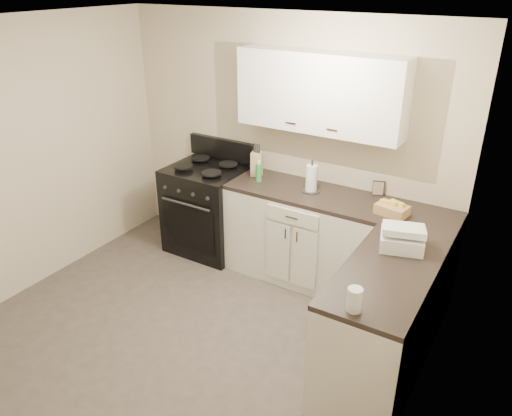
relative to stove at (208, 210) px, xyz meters
The scene contains 20 objects.
floor 1.72m from the stove, 63.22° to the right, with size 3.60×3.60×0.00m, color #473F38.
ceiling 2.63m from the stove, 63.22° to the right, with size 3.60×3.60×0.00m, color white.
wall_back 1.13m from the stove, 23.58° to the left, with size 3.60×3.60×0.00m, color beige.
wall_right 3.05m from the stove, 30.10° to the right, with size 3.60×3.60×0.00m, color beige.
wall_left 1.98m from the stove, 125.59° to the right, with size 3.60×3.60×0.00m, color beige.
base_cabinets_back 1.17m from the stove, ahead, with size 1.55×0.60×0.90m, color silver.
base_cabinets_right 2.33m from the stove, 15.56° to the right, with size 0.60×1.90×0.90m, color silver.
countertop_back 1.26m from the stove, ahead, with size 1.55×0.60×0.04m, color black.
countertop_right 2.37m from the stove, 15.56° to the right, with size 0.60×1.90×0.04m, color black.
upper_cabinets 1.82m from the stove, ahead, with size 1.55×0.30×0.70m, color white.
stove is the anchor object (origin of this frame).
knife_block 0.82m from the stove, 12.45° to the left, with size 0.11×0.10×0.24m, color tan.
paper_towel 1.34m from the stove, ahead, with size 0.11×0.11×0.26m, color white.
soap_bottle 0.86m from the stove, ahead, with size 0.06×0.06×0.18m, color green.
picture_frame 1.86m from the stove, ahead, with size 0.11×0.01×0.14m, color black.
wicker_basket 2.06m from the stove, ahead, with size 0.26×0.17×0.09m, color tan.
countertop_grill 2.36m from the stove, 14.13° to the right, with size 0.31×0.29×0.11m, color white.
glass_jar 2.71m from the stove, 33.78° to the right, with size 0.09×0.09×0.16m, color silver.
oven_mitt_near 2.29m from the stove, 32.95° to the right, with size 0.02×0.17×0.30m, color black.
oven_mitt_far 2.08m from the stove, 22.59° to the right, with size 0.02×0.16×0.28m, color black.
Camera 1 is at (2.24, -2.43, 2.81)m, focal length 35.00 mm.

